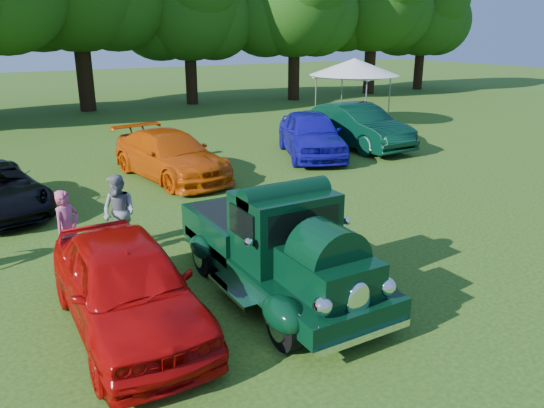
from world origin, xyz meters
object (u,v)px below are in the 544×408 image
red_convertible (127,285)px  spectator_pink (68,230)px  hero_pickup (278,248)px  back_car_green (357,126)px  spectator_grey (119,212)px  canopy_tent (354,67)px  back_car_blue (311,134)px  back_car_orange (170,155)px

red_convertible → spectator_pink: spectator_pink is taller
hero_pickup → back_car_green: bearing=45.0°
spectator_pink → red_convertible: bearing=-118.9°
hero_pickup → spectator_grey: 3.91m
canopy_tent → red_convertible: bearing=-138.5°
back_car_blue → spectator_pink: size_ratio=3.08×
back_car_blue → canopy_tent: (5.49, 4.48, 1.97)m
hero_pickup → spectator_grey: bearing=119.4°
back_car_green → spectator_pink: size_ratio=3.26×
hero_pickup → back_car_green: size_ratio=0.94×
red_convertible → canopy_tent: canopy_tent is taller
spectator_pink → back_car_orange: bearing=17.2°
red_convertible → back_car_green: back_car_green is taller
spectator_pink → spectator_grey: spectator_grey is taller
spectator_pink → canopy_tent: size_ratio=0.28×
spectator_grey → canopy_tent: bearing=91.2°
hero_pickup → spectator_pink: bearing=136.1°
canopy_tent → hero_pickup: bearing=-132.6°
back_car_blue → red_convertible: bearing=-114.7°
red_convertible → spectator_grey: (0.77, 3.33, 0.06)m
back_car_orange → spectator_grey: size_ratio=3.11×
spectator_pink → back_car_blue: bearing=-5.3°
back_car_orange → back_car_green: 8.10m
back_car_blue → spectator_grey: (-8.53, -5.28, -0.02)m
red_convertible → spectator_grey: bearing=77.3°
red_convertible → back_car_blue: size_ratio=0.90×
hero_pickup → canopy_tent: canopy_tent is taller
back_car_green → spectator_grey: bearing=-153.7°
red_convertible → spectator_pink: (-0.36, 2.86, 0.05)m
back_car_orange → spectator_grey: 5.77m
back_car_blue → spectator_pink: (-9.66, -5.75, -0.04)m
spectator_pink → back_car_green: bearing=-9.2°
hero_pickup → canopy_tent: 17.99m
back_car_green → canopy_tent: size_ratio=0.91×
hero_pickup → back_car_orange: hero_pickup is taller
hero_pickup → red_convertible: (-2.69, 0.08, -0.08)m
hero_pickup → back_car_blue: bearing=52.7°
red_convertible → canopy_tent: size_ratio=0.77×
back_car_blue → back_car_green: bearing=31.9°
hero_pickup → back_car_green: hero_pickup is taller
canopy_tent → spectator_pink: bearing=-146.0°
back_car_blue → spectator_grey: size_ratio=3.02×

